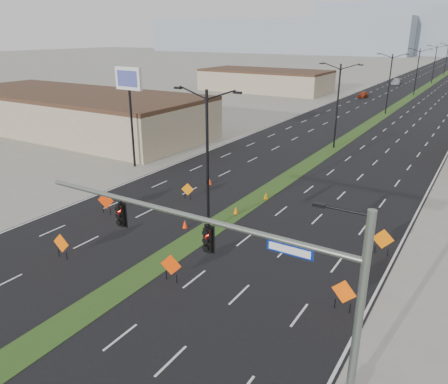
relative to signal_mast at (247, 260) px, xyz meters
The scene contains 27 objects.
ground 10.01m from the signal_mast, 166.85° to the right, with size 600.00×600.00×0.00m, color gray.
road_surface 98.49m from the signal_mast, 94.99° to the left, with size 25.00×400.00×0.02m, color black.
median_strip 98.49m from the signal_mast, 94.99° to the left, with size 2.00×400.00×0.04m, color #2A4D1B.
building_sw_near 51.83m from the signal_mast, 147.26° to the left, with size 40.00×16.00×5.00m, color tan.
building_sw_far 92.41m from the signal_mast, 116.04° to the left, with size 30.00×14.00×4.50m, color tan.
mesa_west 306.35m from the signal_mast, 114.82° to the left, with size 180.00×50.00×22.00m, color #8A98AB.
mesa_backdrop 320.53m from the signal_mast, 96.91° to the left, with size 140.00×50.00×32.00m, color #8A98AB.
signal_mast is the anchor object (origin of this frame).
streetlight_0 13.18m from the signal_mast, 130.54° to the left, with size 5.15×0.24×10.02m.
streetlight_1 38.96m from the signal_mast, 102.69° to the left, with size 5.15×0.24×10.02m.
streetlight_2 66.56m from the signal_mast, 97.39° to the left, with size 5.15×0.24×10.02m.
streetlight_3 94.39m from the signal_mast, 95.20° to the left, with size 5.15×0.24×10.02m.
streetlight_4 122.30m from the signal_mast, 94.01° to the left, with size 5.15×0.24×10.02m.
streetlight_5 150.25m from the signal_mast, 93.26° to the left, with size 5.15×0.24×10.02m.
car_left 86.11m from the signal_mast, 101.62° to the left, with size 1.53×3.80×1.29m, color #982D10.
car_far 114.39m from the signal_mast, 98.17° to the left, with size 2.15×5.28×1.53m, color #A2A7AC.
construction_sign_0 14.70m from the signal_mast, behind, with size 1.28×0.12×1.70m.
construction_sign_1 19.30m from the signal_mast, 153.98° to the left, with size 1.34×0.39×1.84m.
construction_sign_2 20.06m from the signal_mast, 133.42° to the left, with size 1.01×0.45×1.43m.
construction_sign_3 8.20m from the signal_mast, 154.25° to the left, with size 1.27×0.32×1.72m.
construction_sign_4 7.19m from the signal_mast, 64.50° to the left, with size 1.34×0.22×1.79m.
construction_sign_5 13.59m from the signal_mast, 76.98° to the left, with size 1.34×0.34×1.81m.
cone_0 14.62m from the signal_mast, 137.38° to the left, with size 0.37×0.37×0.62m, color #FF3605.
cone_1 16.61m from the signal_mast, 121.58° to the left, with size 0.38×0.38×0.63m, color #F76205.
cone_2 19.89m from the signal_mast, 113.70° to the left, with size 0.38×0.38×0.64m, color orange.
cone_3 23.58m from the signal_mast, 127.18° to the left, with size 0.35×0.35×0.58m, color red.
pole_sign_west 31.03m from the signal_mast, 141.44° to the left, with size 3.35×0.53×10.22m.
Camera 1 is at (15.97, -11.79, 13.49)m, focal length 35.00 mm.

